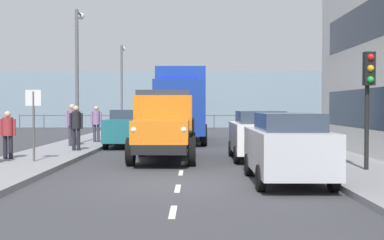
# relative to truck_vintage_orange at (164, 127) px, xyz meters

# --- Properties ---
(ground_plane) EXTENTS (80.00, 80.00, 0.00)m
(ground_plane) POSITION_rel_truck_vintage_orange_xyz_m (-0.66, -4.53, -1.18)
(ground_plane) COLOR #38383D
(sidewalk_left) EXTENTS (2.71, 39.71, 0.15)m
(sidewalk_left) POSITION_rel_truck_vintage_orange_xyz_m (-5.62, -4.53, -1.10)
(sidewalk_left) COLOR gray
(sidewalk_left) RESTS_ON ground_plane
(sidewalk_right) EXTENTS (2.71, 39.71, 0.15)m
(sidewalk_right) POSITION_rel_truck_vintage_orange_xyz_m (4.29, -4.53, -1.10)
(sidewalk_right) COLOR gray
(sidewalk_right) RESTS_ON ground_plane
(road_centreline_markings) EXTENTS (0.12, 35.17, 0.01)m
(road_centreline_markings) POSITION_rel_truck_vintage_orange_xyz_m (-0.66, -3.68, -1.17)
(road_centreline_markings) COLOR silver
(road_centreline_markings) RESTS_ON ground_plane
(sea_horizon) EXTENTS (80.00, 0.80, 5.00)m
(sea_horizon) POSITION_rel_truck_vintage_orange_xyz_m (-0.66, -27.39, 1.32)
(sea_horizon) COLOR gray
(sea_horizon) RESTS_ON ground_plane
(seawall_railing) EXTENTS (28.08, 0.08, 1.20)m
(seawall_railing) POSITION_rel_truck_vintage_orange_xyz_m (-0.66, -23.79, -0.26)
(seawall_railing) COLOR #4C5156
(seawall_railing) RESTS_ON ground_plane
(truck_vintage_orange) EXTENTS (2.17, 5.64, 2.43)m
(truck_vintage_orange) POSITION_rel_truck_vintage_orange_xyz_m (0.00, 0.00, 0.00)
(truck_vintage_orange) COLOR black
(truck_vintage_orange) RESTS_ON ground_plane
(lorry_cargo_blue) EXTENTS (2.58, 8.20, 3.87)m
(lorry_cargo_blue) POSITION_rel_truck_vintage_orange_xyz_m (-0.35, -9.41, 0.90)
(lorry_cargo_blue) COLOR #193899
(lorry_cargo_blue) RESTS_ON ground_plane
(car_silver_kerbside_near) EXTENTS (1.78, 3.99, 1.72)m
(car_silver_kerbside_near) POSITION_rel_truck_vintage_orange_xyz_m (-3.32, 4.77, -0.28)
(car_silver_kerbside_near) COLOR #B7BABF
(car_silver_kerbside_near) RESTS_ON ground_plane
(car_white_kerbside_1) EXTENTS (1.94, 3.81, 1.72)m
(car_white_kerbside_1) POSITION_rel_truck_vintage_orange_xyz_m (-3.32, -0.49, -0.28)
(car_white_kerbside_1) COLOR white
(car_white_kerbside_1) RESTS_ON ground_plane
(car_teal_oppositeside_0) EXTENTS (1.89, 4.40, 1.72)m
(car_teal_oppositeside_0) POSITION_rel_truck_vintage_orange_xyz_m (1.99, -6.15, -0.28)
(car_teal_oppositeside_0) COLOR #1E6670
(car_teal_oppositeside_0) RESTS_ON ground_plane
(pedestrian_by_lamp) EXTENTS (0.53, 0.34, 1.57)m
(pedestrian_by_lamp) POSITION_rel_truck_vintage_orange_xyz_m (5.11, 0.58, -0.11)
(pedestrian_by_lamp) COLOR black
(pedestrian_by_lamp) RESTS_ON sidewalk_right
(pedestrian_near_railing) EXTENTS (0.53, 0.34, 1.76)m
(pedestrian_near_railing) POSITION_rel_truck_vintage_orange_xyz_m (3.59, -2.51, 0.01)
(pedestrian_near_railing) COLOR black
(pedestrian_near_railing) RESTS_ON sidewalk_right
(pedestrian_strolling) EXTENTS (0.53, 0.34, 1.83)m
(pedestrian_strolling) POSITION_rel_truck_vintage_orange_xyz_m (4.31, -4.77, 0.06)
(pedestrian_strolling) COLOR #383342
(pedestrian_strolling) RESTS_ON sidewalk_right
(pedestrian_couple_a) EXTENTS (0.53, 0.34, 1.75)m
(pedestrian_couple_a) POSITION_rel_truck_vintage_orange_xyz_m (3.70, -7.09, 0.00)
(pedestrian_couple_a) COLOR #383342
(pedestrian_couple_a) RESTS_ON sidewalk_right
(traffic_light_near) EXTENTS (0.28, 0.41, 3.20)m
(traffic_light_near) POSITION_rel_truck_vintage_orange_xyz_m (-5.77, 3.41, 1.29)
(traffic_light_near) COLOR black
(traffic_light_near) RESTS_ON sidewalk_left
(lamp_post_promenade) EXTENTS (0.32, 1.14, 6.20)m
(lamp_post_promenade) POSITION_rel_truck_vintage_orange_xyz_m (4.37, -6.16, 2.68)
(lamp_post_promenade) COLOR #59595B
(lamp_post_promenade) RESTS_ON sidewalk_right
(lamp_post_far) EXTENTS (0.32, 1.14, 6.06)m
(lamp_post_far) POSITION_rel_truck_vintage_orange_xyz_m (4.11, -18.46, 2.61)
(lamp_post_far) COLOR #59595B
(lamp_post_far) RESTS_ON sidewalk_right
(street_sign) EXTENTS (0.50, 0.07, 2.25)m
(street_sign) POSITION_rel_truck_vintage_orange_xyz_m (4.01, 1.32, 0.50)
(street_sign) COLOR #4C4C4C
(street_sign) RESTS_ON sidewalk_right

